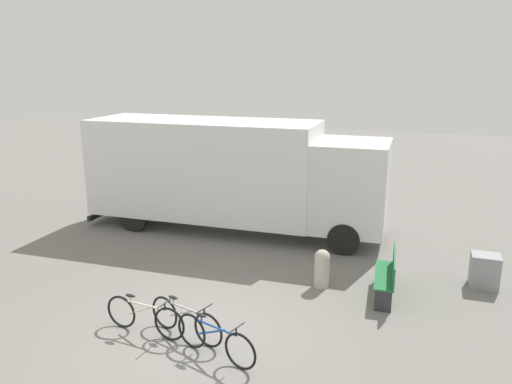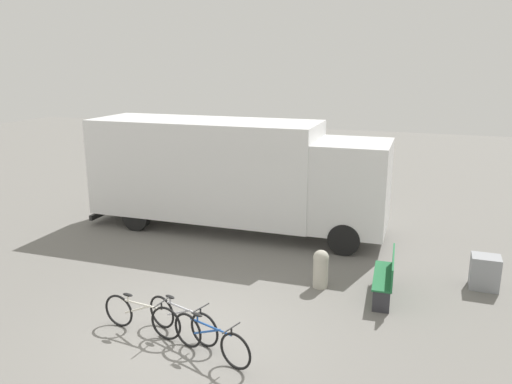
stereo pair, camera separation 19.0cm
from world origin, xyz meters
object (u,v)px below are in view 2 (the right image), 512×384
object	(u,v)px
park_bench	(387,275)
bicycle_far	(210,339)
bollard_near_bench	(321,267)
utility_box	(485,272)
delivery_truck	(232,171)
bicycle_middle	(182,319)
bicycle_near	(142,316)

from	to	relation	value
park_bench	bicycle_far	bearing A→B (deg)	138.67
bollard_near_bench	utility_box	xyz separation A→B (m)	(3.43, 1.19, -0.10)
delivery_truck	utility_box	distance (m)	7.21
park_bench	utility_box	bearing A→B (deg)	-63.26
bollard_near_bench	delivery_truck	bearing A→B (deg)	137.82
bicycle_far	bollard_near_bench	world-z (taller)	bollard_near_bench
bicycle_far	bollard_near_bench	bearing A→B (deg)	88.50
delivery_truck	bicycle_middle	world-z (taller)	delivery_truck
bicycle_middle	bollard_near_bench	xyz separation A→B (m)	(1.91, 2.91, 0.12)
bicycle_middle	park_bench	bearing A→B (deg)	58.00
delivery_truck	utility_box	xyz separation A→B (m)	(6.82, -1.88, -1.40)
bicycle_near	bollard_near_bench	world-z (taller)	bollard_near_bench
park_bench	bollard_near_bench	world-z (taller)	park_bench
bicycle_near	utility_box	bearing A→B (deg)	40.52
bicycle_far	bollard_near_bench	size ratio (longest dim) A/B	1.91
bicycle_far	park_bench	bearing A→B (deg)	69.79
bicycle_near	bollard_near_bench	bearing A→B (deg)	54.50
bicycle_near	bicycle_far	distance (m)	1.56
park_bench	bicycle_middle	xyz separation A→B (m)	(-3.34, -2.91, -0.16)
bicycle_near	bicycle_middle	size ratio (longest dim) A/B	1.03
bollard_near_bench	utility_box	world-z (taller)	bollard_near_bench
delivery_truck	utility_box	world-z (taller)	delivery_truck
bicycle_near	bollard_near_bench	size ratio (longest dim) A/B	1.98
bicycle_near	bicycle_middle	bearing A→B (deg)	15.81
delivery_truck	park_bench	world-z (taller)	delivery_truck
park_bench	bicycle_near	world-z (taller)	park_bench
bicycle_middle	utility_box	size ratio (longest dim) A/B	2.22
bicycle_near	delivery_truck	bearing A→B (deg)	102.45
bicycle_near	park_bench	bearing A→B (deg)	42.40
delivery_truck	utility_box	bearing A→B (deg)	-16.72
bicycle_middle	utility_box	world-z (taller)	utility_box
bollard_near_bench	bicycle_middle	bearing A→B (deg)	-123.24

